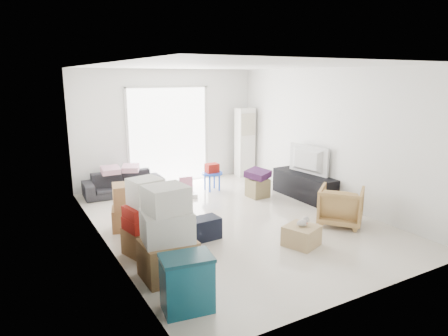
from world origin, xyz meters
TOP-DOWN VIEW (x-y plane):
  - room_shell at (0.00, 0.00)m, footprint 4.98×6.48m
  - sliding_door at (0.00, 2.98)m, footprint 2.10×0.04m
  - ac_tower at (1.95, 2.65)m, footprint 0.45×0.30m
  - tv_console at (2.00, 0.37)m, footprint 0.47×1.58m
  - television at (2.00, 0.37)m, footprint 0.72×1.10m
  - sofa at (-1.27, 2.50)m, footprint 1.70×0.58m
  - pillow_left at (-1.53, 2.51)m, footprint 0.39×0.31m
  - pillow_right at (-1.10, 2.48)m, footprint 0.45×0.41m
  - armchair at (1.52, -1.15)m, footprint 0.97×0.98m
  - storage_bins at (-1.90, -2.24)m, footprint 0.61×0.47m
  - box_stack_a at (-1.80, -1.43)m, footprint 0.67×0.57m
  - box_stack_b at (-1.80, -0.63)m, footprint 0.69×0.69m
  - box_stack_c at (-1.77, 0.46)m, footprint 0.62×0.56m
  - loose_box at (-1.45, -0.25)m, footprint 0.48×0.48m
  - duffel_bag at (-0.86, -0.55)m, footprint 0.55×0.35m
  - ottoman at (1.18, 0.91)m, footprint 0.41×0.41m
  - blanket at (1.18, 0.91)m, footprint 0.58×0.58m
  - kids_table at (0.56, 1.84)m, footprint 0.49×0.49m
  - toy_walker at (-0.13, 1.65)m, footprint 0.34×0.30m
  - wood_crate at (0.34, -1.51)m, footprint 0.60×0.60m
  - plush_bunny at (0.37, -1.50)m, footprint 0.25×0.14m

SIDE VIEW (x-z plane):
  - toy_walker at x=-0.13m, z-range -0.09..0.33m
  - wood_crate at x=0.34m, z-range 0.00..0.31m
  - loose_box at x=-1.45m, z-range 0.00..0.31m
  - duffel_bag at x=-0.86m, z-range 0.00..0.35m
  - ottoman at x=1.18m, z-range 0.00..0.40m
  - tv_console at x=2.00m, z-range 0.00..0.53m
  - storage_bins at x=-1.90m, z-range 0.00..0.64m
  - sofa at x=-1.27m, z-range 0.00..0.66m
  - plush_bunny at x=0.37m, z-range 0.30..0.43m
  - armchair at x=1.52m, z-range 0.00..0.74m
  - box_stack_c at x=-1.77m, z-range -0.01..0.77m
  - kids_table at x=0.56m, z-range 0.13..0.75m
  - blanket at x=1.18m, z-range 0.40..0.54m
  - box_stack_b at x=-1.80m, z-range -0.07..1.05m
  - box_stack_a at x=-1.80m, z-range -0.06..1.15m
  - television at x=2.00m, z-range 0.53..0.66m
  - pillow_left at x=-1.53m, z-range 0.66..0.78m
  - pillow_right at x=-1.10m, z-range 0.66..0.78m
  - ac_tower at x=1.95m, z-range 0.00..1.75m
  - sliding_door at x=0.00m, z-range 0.08..2.41m
  - room_shell at x=0.00m, z-range -0.24..2.94m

